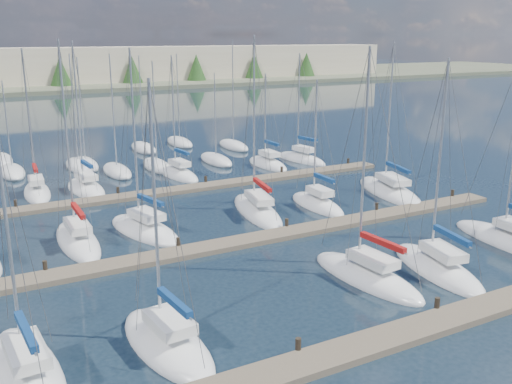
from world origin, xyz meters
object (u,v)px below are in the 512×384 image
sailboat_r (301,159)px  sailboat_c (167,343)px  sailboat_e (437,268)px  sailboat_j (145,230)px  sailboat_m (389,191)px  sailboat_l (317,204)px  sailboat_q (268,164)px  sailboat_i (78,240)px  sailboat_k (257,211)px  sailboat_n (37,192)px  sailboat_p (178,174)px  sailboat_d (367,276)px  sailboat_b (27,373)px  sailboat_o (86,188)px

sailboat_r → sailboat_c: bearing=-141.1°
sailboat_e → sailboat_c: size_ratio=1.04×
sailboat_c → sailboat_j: 15.45m
sailboat_m → sailboat_j: 21.65m
sailboat_m → sailboat_r: 14.58m
sailboat_l → sailboat_m: bearing=4.9°
sailboat_l → sailboat_j: bearing=179.4°
sailboat_r → sailboat_q: sailboat_r is taller
sailboat_c → sailboat_i: bearing=87.7°
sailboat_l → sailboat_r: sailboat_r is taller
sailboat_l → sailboat_q: 15.08m
sailboat_e → sailboat_j: bearing=142.0°
sailboat_k → sailboat_n: (-13.99, 13.52, 0.01)m
sailboat_e → sailboat_q: size_ratio=1.26×
sailboat_p → sailboat_d: bearing=-94.1°
sailboat_q → sailboat_b: bearing=-133.4°
sailboat_b → sailboat_m: bearing=21.0°
sailboat_e → sailboat_r: (9.35, 28.84, 0.01)m
sailboat_j → sailboat_d: sailboat_d is taller
sailboat_m → sailboat_d: 18.70m
sailboat_k → sailboat_m: (12.72, -0.41, -0.02)m
sailboat_j → sailboat_d: (8.42, -13.53, 0.00)m
sailboat_n → sailboat_p: (12.99, 0.52, -0.01)m
sailboat_c → sailboat_m: bearing=25.0°
sailboat_r → sailboat_d: sailboat_d is taller
sailboat_m → sailboat_l: 7.73m
sailboat_d → sailboat_n: bearing=111.7°
sailboat_e → sailboat_b: bearing=-169.3°
sailboat_e → sailboat_i: sailboat_i is taller
sailboat_i → sailboat_m: bearing=0.1°
sailboat_e → sailboat_k: 15.16m
sailboat_m → sailboat_l: size_ratio=1.26×
sailboat_e → sailboat_b: size_ratio=1.11×
sailboat_c → sailboat_l: 22.77m
sailboat_n → sailboat_d: 30.33m
sailboat_b → sailboat_k: size_ratio=0.82×
sailboat_n → sailboat_l: bearing=-32.7°
sailboat_r → sailboat_q: bearing=174.9°
sailboat_l → sailboat_n: bearing=145.2°
sailboat_c → sailboat_o: sailboat_o is taller
sailboat_e → sailboat_k: bearing=115.4°
sailboat_e → sailboat_n: sailboat_n is taller
sailboat_b → sailboat_d: size_ratio=0.86×
sailboat_e → sailboat_d: 4.44m
sailboat_p → sailboat_i: size_ratio=0.88×
sailboat_i → sailboat_o: size_ratio=1.02×
sailboat_b → sailboat_p: sailboat_p is taller
sailboat_p → sailboat_n: bearing=177.2°
sailboat_j → sailboat_m: bearing=-13.6°
sailboat_p → sailboat_r: (14.17, 0.13, 0.01)m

